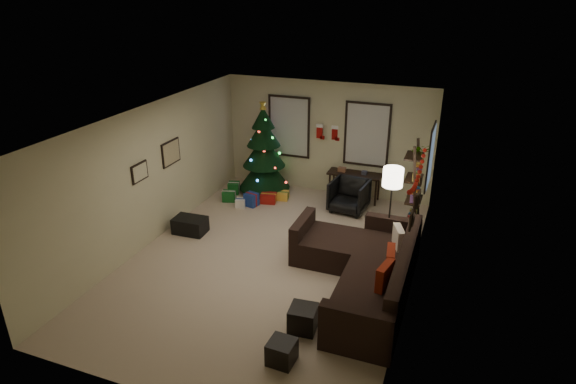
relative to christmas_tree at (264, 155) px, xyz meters
The scene contains 29 objects.
floor 3.38m from the christmas_tree, 64.51° to the right, with size 7.00×7.00×0.00m, color tan.
ceiling 3.68m from the christmas_tree, 64.51° to the right, with size 7.00×7.00×0.00m, color white.
wall_back 1.56m from the christmas_tree, 22.52° to the left, with size 5.00×5.00×0.00m, color beige.
wall_front 6.58m from the christmas_tree, 77.76° to the right, with size 5.00×5.00×0.00m, color beige.
wall_left 3.15m from the christmas_tree, 110.75° to the right, with size 7.00×7.00×0.00m, color beige.
wall_right 4.88m from the christmas_tree, 36.89° to the right, with size 7.00×7.00×0.00m, color beige.
window_back_left 0.92m from the christmas_tree, 51.03° to the left, with size 1.05×0.06×1.50m.
window_back_right 2.48m from the christmas_tree, 13.16° to the left, with size 1.05×0.06×1.50m.
window_right_wall 3.92m from the christmas_tree, ahead, with size 0.06×0.90×1.30m.
christmas_tree is the anchor object (origin of this frame).
presents 1.05m from the christmas_tree, 96.02° to the right, with size 1.50×1.01×0.30m.
sofa 4.53m from the christmas_tree, 44.63° to the right, with size 2.18×3.14×0.94m.
pillow_red_a 5.22m from the christmas_tree, 46.21° to the right, with size 0.12×0.46×0.46m, color maroon.
pillow_red_b 4.90m from the christmas_tree, 42.48° to the right, with size 0.13×0.48×0.48m, color maroon.
pillow_cream 4.37m from the christmas_tree, 34.17° to the right, with size 0.12×0.43×0.43m, color beige.
ottoman_near 5.30m from the christmas_tree, 60.56° to the right, with size 0.40×0.40×0.38m, color black.
ottoman_far 5.94m from the christmas_tree, 64.53° to the right, with size 0.35×0.35×0.33m, color black.
desk 2.22m from the christmas_tree, ahead, with size 1.24×0.44×0.67m.
desk_chair 2.31m from the christmas_tree, ahead, with size 0.72×0.67×0.74m, color black.
bookshelf 3.86m from the christmas_tree, 16.97° to the right, with size 0.30×0.58×2.01m.
potted_plant 3.94m from the christmas_tree, 15.84° to the right, with size 0.46×0.40×0.51m, color #4C4C4C.
floor_lamp 3.89m from the christmas_tree, 29.86° to the right, with size 0.37×0.37×1.73m.
art_map 2.54m from the christmas_tree, 116.16° to the right, with size 0.04×0.60×0.50m.
art_abstract 3.48m from the christmas_tree, 108.49° to the right, with size 0.04×0.45×0.35m.
gallery 4.94m from the christmas_tree, 37.72° to the right, with size 0.03×1.25×0.54m.
garland 4.99m from the christmas_tree, 37.78° to the right, with size 0.08×1.90×0.30m, color #A5140C, non-canonical shape.
stocking_left 1.45m from the christmas_tree, 19.36° to the left, with size 0.20×0.05×0.36m.
stocking_right 1.77m from the christmas_tree, 20.40° to the left, with size 0.20×0.05×0.36m.
storage_bin 2.70m from the christmas_tree, 103.11° to the right, with size 0.65×0.44×0.33m, color black.
Camera 1 is at (3.03, -7.17, 4.75)m, focal length 30.24 mm.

